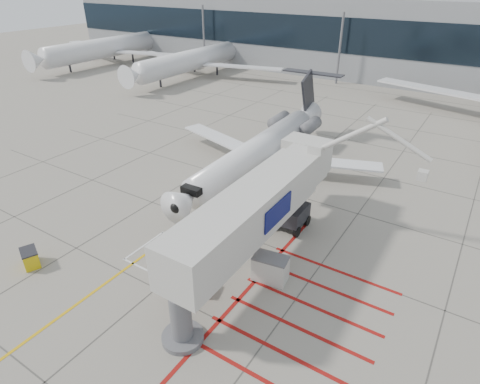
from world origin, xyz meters
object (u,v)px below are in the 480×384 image
Objects in this scene: spill_bin at (30,258)px; jet_bridge at (248,220)px; regional_jet at (247,143)px; pushback_tug at (190,282)px.

jet_bridge is at bearing 54.19° from spill_bin.
regional_jet is 16.13m from pushback_tug.
spill_bin is (-12.95, -7.66, -3.43)m from jet_bridge.
pushback_tug is 1.43× the size of spill_bin.
pushback_tug is (5.06, -14.95, -3.32)m from regional_jet.
jet_bridge is 5.41m from pushback_tug.
regional_jet is 13.43m from jet_bridge.
jet_bridge is 14.06× the size of spill_bin.
jet_bridge reaches higher than spill_bin.
pushback_tug is at bearing 44.10° from spill_bin.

